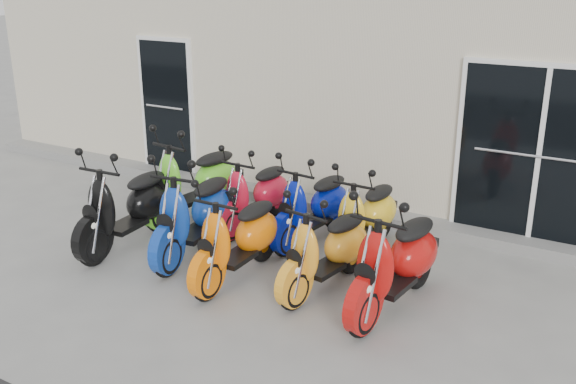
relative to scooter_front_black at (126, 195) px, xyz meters
name	(u,v)px	position (x,y,z in m)	size (l,w,h in m)	color
ground	(263,266)	(1.77, 0.34, -0.68)	(80.00, 80.00, 0.00)	gray
building	(419,72)	(1.77, 5.54, 0.92)	(14.00, 6.00, 3.20)	beige
front_step	(338,208)	(1.77, 2.36, -0.61)	(14.00, 0.40, 0.15)	gray
door_left	(167,103)	(-1.43, 2.51, 0.58)	(1.07, 0.08, 2.22)	black
door_right	(540,151)	(4.37, 2.51, 0.58)	(2.02, 0.08, 2.22)	black
scooter_front_black	(126,195)	(0.00, 0.00, 0.00)	(0.67, 1.85, 1.37)	black
scooter_front_blue	(195,202)	(0.90, 0.21, 0.00)	(0.67, 1.85, 1.37)	#0F379D
scooter_front_orange_a	(238,227)	(1.70, -0.06, -0.05)	(0.62, 1.71, 1.26)	orange
scooter_front_orange_b	(327,238)	(2.68, 0.20, -0.08)	(0.60, 1.64, 1.21)	#FCA423
scooter_front_red	(397,248)	(3.48, 0.17, 0.00)	(0.67, 1.85, 1.37)	#BA100D
scooter_back_green	(194,171)	(0.13, 1.19, 0.01)	(0.69, 1.89, 1.40)	#65DC28
scooter_back_red	(255,185)	(1.05, 1.31, -0.07)	(0.60, 1.65, 1.22)	red
scooter_back_blue	(313,196)	(1.93, 1.30, -0.06)	(0.61, 1.68, 1.24)	#061595
scooter_back_yellow	(367,206)	(2.66, 1.31, -0.07)	(0.60, 1.65, 1.22)	yellow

